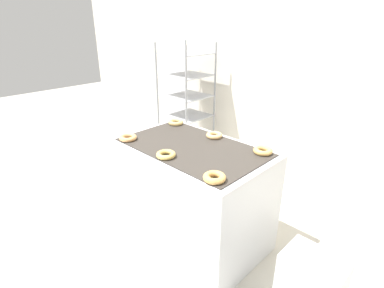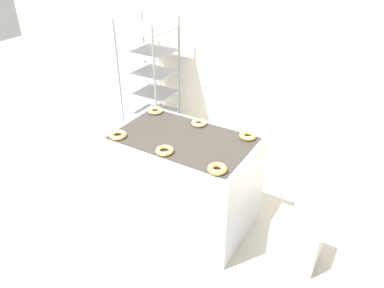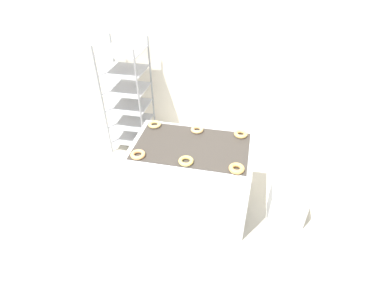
{
  "view_description": "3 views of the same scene",
  "coord_description": "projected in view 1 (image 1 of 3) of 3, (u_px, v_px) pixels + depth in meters",
  "views": [
    {
      "loc": [
        1.54,
        -0.93,
        1.86
      ],
      "look_at": [
        0.0,
        0.64,
        0.92
      ],
      "focal_mm": 28.0,
      "sensor_mm": 36.0,
      "label": 1
    },
    {
      "loc": [
        1.5,
        -1.7,
        2.51
      ],
      "look_at": [
        0.0,
        0.79,
        0.76
      ],
      "focal_mm": 35.0,
      "sensor_mm": 36.0,
      "label": 2
    },
    {
      "loc": [
        0.51,
        -1.78,
        2.75
      ],
      "look_at": [
        0.0,
        0.64,
        0.92
      ],
      "focal_mm": 28.0,
      "sensor_mm": 36.0,
      "label": 3
    }
  ],
  "objects": [
    {
      "name": "ground_plane",
      "position": [
        135.0,
        275.0,
        2.33
      ],
      "size": [
        14.0,
        14.0,
        0.0
      ],
      "primitive_type": "plane",
      "color": "beige"
    },
    {
      "name": "glaze_bin",
      "position": [
        311.0,
        283.0,
        2.0
      ],
      "size": [
        0.39,
        0.29,
        0.43
      ],
      "color": "silver",
      "rests_on": "ground_plane"
    },
    {
      "name": "donut_far_left",
      "position": [
        176.0,
        122.0,
        2.9
      ],
      "size": [
        0.15,
        0.15,
        0.04
      ],
      "primitive_type": "torus",
      "color": "tan",
      "rests_on": "fryer_machine"
    },
    {
      "name": "baking_rack_cart",
      "position": [
        186.0,
        106.0,
        3.84
      ],
      "size": [
        0.55,
        0.53,
        1.58
      ],
      "color": "gray",
      "rests_on": "ground_plane"
    },
    {
      "name": "fryer_machine",
      "position": [
        192.0,
        194.0,
        2.58
      ],
      "size": [
        1.26,
        0.78,
        0.9
      ],
      "color": "silver",
      "rests_on": "ground_plane"
    },
    {
      "name": "donut_near_right",
      "position": [
        214.0,
        177.0,
        1.9
      ],
      "size": [
        0.15,
        0.15,
        0.04
      ],
      "primitive_type": "torus",
      "color": "#E4AB59",
      "rests_on": "fryer_machine"
    },
    {
      "name": "donut_far_center",
      "position": [
        214.0,
        135.0,
        2.58
      ],
      "size": [
        0.14,
        0.14,
        0.04
      ],
      "primitive_type": "torus",
      "color": "#E8B571",
      "rests_on": "fryer_machine"
    },
    {
      "name": "donut_near_left",
      "position": [
        128.0,
        138.0,
        2.53
      ],
      "size": [
        0.15,
        0.15,
        0.04
      ],
      "primitive_type": "torus",
      "color": "#E7A663",
      "rests_on": "fryer_machine"
    },
    {
      "name": "donut_far_right",
      "position": [
        263.0,
        151.0,
        2.28
      ],
      "size": [
        0.15,
        0.15,
        0.04
      ],
      "primitive_type": "torus",
      "color": "#E8B561",
      "rests_on": "fryer_machine"
    },
    {
      "name": "donut_near_center",
      "position": [
        166.0,
        155.0,
        2.22
      ],
      "size": [
        0.15,
        0.15,
        0.04
      ],
      "primitive_type": "torus",
      "color": "#DBB95E",
      "rests_on": "fryer_machine"
    },
    {
      "name": "wall_back",
      "position": [
        289.0,
        63.0,
        3.18
      ],
      "size": [
        8.0,
        0.05,
        2.8
      ],
      "color": "silver",
      "rests_on": "ground_plane"
    }
  ]
}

